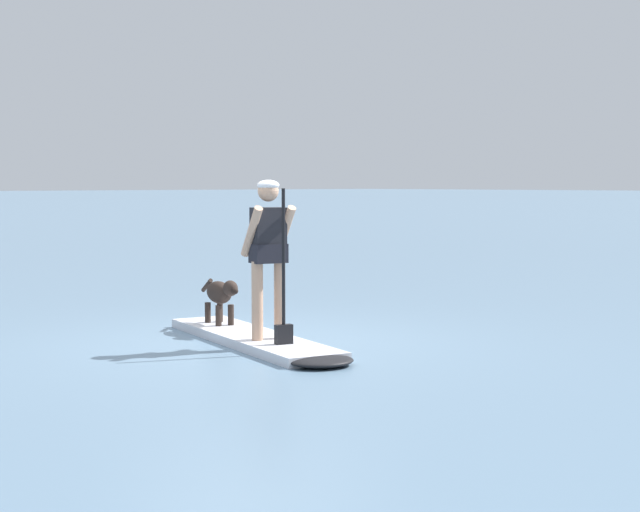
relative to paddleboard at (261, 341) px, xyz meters
name	(u,v)px	position (x,y,z in m)	size (l,w,h in m)	color
ground_plane	(252,343)	(-0.22, 0.05, -0.05)	(400.00, 400.00, 0.00)	slate
paddleboard	(261,341)	(0.00, 0.00, 0.00)	(3.45, 1.44, 0.10)	silver
person_paddler	(269,248)	(0.20, -0.05, 1.02)	(0.66, 0.55, 1.67)	tan
dog	(221,294)	(-1.05, 0.25, 0.40)	(0.99, 0.35, 0.54)	#2D231E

